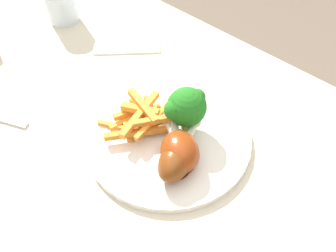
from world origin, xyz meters
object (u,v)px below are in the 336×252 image
Objects in this scene: dinner_plate at (168,136)px; chicken_drumstick_near at (179,150)px; carrot_fries_pile at (143,117)px; chicken_drumstick_extra at (181,149)px; water_glass at (60,0)px; dining_table at (155,194)px; chicken_drumstick_far at (177,157)px; broccoli_floret_front at (187,108)px.

chicken_drumstick_near is at bearing -28.65° from dinner_plate.
chicken_drumstick_extra reaches higher than carrot_fries_pile.
carrot_fries_pile is 1.30× the size of water_glass.
dining_table is 9.61× the size of chicken_drumstick_far.
broccoli_floret_front is 0.08m from carrot_fries_pile.
chicken_drumstick_near is at bearing -8.13° from carrot_fries_pile.
dinner_plate is at bearing -115.02° from broccoli_floret_front.
carrot_fries_pile reaches higher than dining_table.
chicken_drumstick_extra is at bearing -13.68° from water_glass.
chicken_drumstick_extra is (-0.01, 0.02, -0.00)m from chicken_drumstick_far.
chicken_drumstick_near is 1.01× the size of chicken_drumstick_extra.
dining_table is at bearing -91.16° from broccoli_floret_front.
chicken_drumstick_near is at bearing -14.26° from water_glass.
carrot_fries_pile is at bearing 175.12° from chicken_drumstick_extra.
dining_table is 9.44× the size of carrot_fries_pile.
broccoli_floret_front is at bearing 88.84° from dining_table.
water_glass is (-0.42, 0.09, 0.05)m from dinner_plate.
water_glass is (-0.46, 0.12, 0.01)m from chicken_drumstick_near.
carrot_fries_pile is 0.09m from chicken_drumstick_near.
chicken_drumstick_extra is (-0.00, 0.01, -0.00)m from chicken_drumstick_near.
broccoli_floret_front is 0.72× the size of chicken_drumstick_extra.
broccoli_floret_front is 0.06m from chicken_drumstick_extra.
dinner_plate is 0.05m from carrot_fries_pile.
chicken_drumstick_extra is at bearing -56.04° from broccoli_floret_front.
chicken_drumstick_far is (0.01, -0.01, -0.00)m from chicken_drumstick_near.
dinner_plate is (-0.01, 0.05, 0.11)m from dining_table.
dinner_plate is 0.07m from chicken_drumstick_far.
broccoli_floret_front reaches higher than chicken_drumstick_extra.
carrot_fries_pile is at bearing 149.22° from dining_table.
water_glass reaches higher than chicken_drumstick_far.
dining_table is at bearing -166.34° from chicken_drumstick_far.
water_glass is (-0.46, 0.11, 0.02)m from chicken_drumstick_extra.
chicken_drumstick_far is 0.02m from chicken_drumstick_extra.
broccoli_floret_front is at bearing -8.51° from water_glass.
dinner_plate is at bearing 145.74° from chicken_drumstick_far.
dining_table is 0.19m from broccoli_floret_front.
chicken_drumstick_far is at bearing -13.52° from carrot_fries_pile.
carrot_fries_pile is at bearing -164.28° from dinner_plate.
broccoli_floret_front is at bearing 123.96° from chicken_drumstick_extra.
chicken_drumstick_near is at bearing 119.84° from chicken_drumstick_far.
chicken_drumstick_far is 0.49m from water_glass.
dining_table is 0.15m from chicken_drumstick_far.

